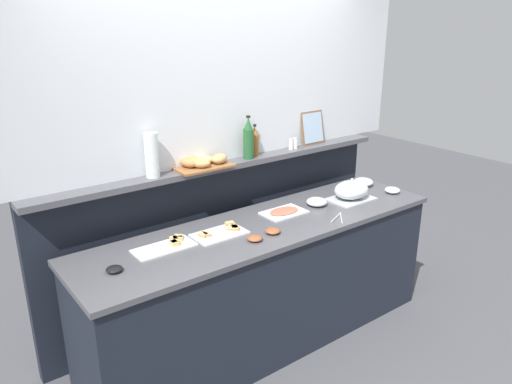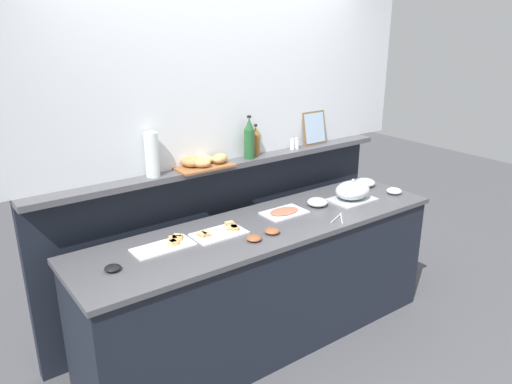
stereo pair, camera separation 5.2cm
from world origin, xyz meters
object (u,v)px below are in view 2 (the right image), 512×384
(condiment_bowl_teal, at_px, (113,268))
(salt_shaker, at_px, (292,144))
(vinegar_bottle_amber, at_px, (256,142))
(wine_bottle_green, at_px, (249,139))
(pepper_shaker, at_px, (297,143))
(sandwich_platter_front, at_px, (167,245))
(bread_basket, at_px, (202,162))
(glass_bowl_large, at_px, (317,202))
(sandwich_platter_side, at_px, (220,232))
(framed_picture, at_px, (314,128))
(glass_bowl_medium, at_px, (365,183))
(glass_bowl_small, at_px, (394,191))
(condiment_bowl_red, at_px, (254,238))
(cold_cuts_platter, at_px, (284,212))
(serving_cloche, at_px, (353,191))
(condiment_bowl_cream, at_px, (272,231))
(water_carafe, at_px, (152,155))
(serving_tongs, at_px, (339,218))

(condiment_bowl_teal, relative_size, salt_shaker, 1.04)
(vinegar_bottle_amber, height_order, salt_shaker, vinegar_bottle_amber)
(wine_bottle_green, bearing_deg, pepper_shaker, 1.47)
(sandwich_platter_front, distance_m, bread_basket, 0.69)
(glass_bowl_large, xyz_separation_m, pepper_shaker, (0.13, 0.39, 0.35))
(glass_bowl_large, relative_size, bread_basket, 0.37)
(sandwich_platter_side, distance_m, vinegar_bottle_amber, 0.84)
(sandwich_platter_side, xyz_separation_m, framed_picture, (1.19, 0.43, 0.45))
(glass_bowl_large, bearing_deg, glass_bowl_medium, 9.27)
(glass_bowl_medium, relative_size, glass_bowl_small, 1.38)
(glass_bowl_large, bearing_deg, condiment_bowl_red, -163.75)
(cold_cuts_platter, bearing_deg, serving_cloche, -9.56)
(glass_bowl_medium, xyz_separation_m, vinegar_bottle_amber, (-0.87, 0.32, 0.41))
(pepper_shaker, bearing_deg, wine_bottle_green, -178.53)
(sandwich_platter_front, bearing_deg, framed_picture, 14.49)
(glass_bowl_medium, xyz_separation_m, glass_bowl_small, (0.05, -0.26, -0.01))
(serving_cloche, height_order, glass_bowl_small, serving_cloche)
(sandwich_platter_front, bearing_deg, bread_basket, 37.44)
(sandwich_platter_front, xyz_separation_m, condiment_bowl_cream, (0.63, -0.23, 0.01))
(glass_bowl_large, distance_m, glass_bowl_small, 0.69)
(glass_bowl_medium, relative_size, wine_bottle_green, 0.52)
(cold_cuts_platter, relative_size, condiment_bowl_cream, 3.14)
(sandwich_platter_front, relative_size, condiment_bowl_teal, 4.11)
(framed_picture, bearing_deg, condiment_bowl_red, -149.04)
(glass_bowl_large, relative_size, pepper_shaker, 1.72)
(salt_shaker, relative_size, bread_basket, 0.21)
(framed_picture, bearing_deg, wine_bottle_green, -175.79)
(pepper_shaker, bearing_deg, salt_shaker, 180.00)
(glass_bowl_small, distance_m, condiment_bowl_cream, 1.24)
(sandwich_platter_front, height_order, pepper_shaker, pepper_shaker)
(wine_bottle_green, relative_size, water_carafe, 1.09)
(condiment_bowl_teal, height_order, wine_bottle_green, wine_bottle_green)
(serving_cloche, bearing_deg, glass_bowl_medium, 27.25)
(sandwich_platter_front, height_order, water_carafe, water_carafe)
(salt_shaker, bearing_deg, sandwich_platter_side, -156.94)
(serving_cloche, bearing_deg, salt_shaker, 114.57)
(condiment_bowl_red, distance_m, framed_picture, 1.33)
(salt_shaker, relative_size, water_carafe, 0.30)
(sandwich_platter_front, relative_size, sandwich_platter_side, 1.09)
(glass_bowl_small, relative_size, salt_shaker, 1.37)
(wine_bottle_green, bearing_deg, condiment_bowl_cream, -111.97)
(sandwich_platter_side, height_order, glass_bowl_medium, glass_bowl_medium)
(sandwich_platter_side, relative_size, pepper_shaker, 3.94)
(condiment_bowl_red, bearing_deg, serving_tongs, -4.92)
(glass_bowl_small, distance_m, framed_picture, 0.81)
(condiment_bowl_cream, relative_size, serving_tongs, 0.57)
(cold_cuts_platter, bearing_deg, water_carafe, 155.82)
(serving_tongs, bearing_deg, wine_bottle_green, 113.96)
(framed_picture, bearing_deg, condiment_bowl_cream, -145.70)
(condiment_bowl_cream, bearing_deg, salt_shaker, 41.86)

